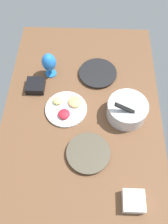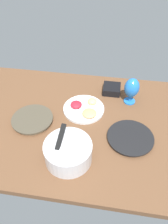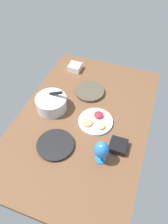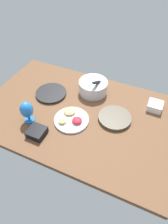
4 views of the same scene
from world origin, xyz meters
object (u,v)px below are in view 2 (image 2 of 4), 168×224
hurricane_glass_blue (132,88)px  mixing_bowl (68,151)px  dinner_plate_left (130,138)px  fruit_platter (84,108)px  dinner_plate_right (33,120)px  square_bowl_black (112,89)px

hurricane_glass_blue → mixing_bowl: bearing=58.3°
dinner_plate_left → hurricane_glass_blue: (0.62, -34.12, 10.42)cm
fruit_platter → hurricane_glass_blue: size_ratio=1.43×
dinner_plate_right → fruit_platter: fruit_platter is taller
dinner_plate_left → hurricane_glass_blue: 35.68cm
fruit_platter → hurricane_glass_blue: hurricane_glass_blue is taller
dinner_plate_right → dinner_plate_left: bearing=175.2°
mixing_bowl → square_bowl_black: 64.92cm
mixing_bowl → dinner_plate_left: bearing=-150.7°
dinner_plate_right → square_bowl_black: square_bowl_black is taller
dinner_plate_left → dinner_plate_right: size_ratio=1.05×
dinner_plate_right → fruit_platter: bearing=-153.4°
mixing_bowl → square_bowl_black: size_ratio=2.05×
square_bowl_black → mixing_bowl: bearing=72.6°
mixing_bowl → fruit_platter: (-2.20, -39.14, -4.61)cm
dinner_plate_left → fruit_platter: bearing=-33.5°
mixing_bowl → fruit_platter: bearing=-93.2°
hurricane_glass_blue → square_bowl_black: hurricane_glass_blue is taller
hurricane_glass_blue → dinner_plate_right: bearing=25.3°
dinner_plate_right → mixing_bowl: size_ratio=1.03×
dinner_plate_left → dinner_plate_right: dinner_plate_right is taller
mixing_bowl → dinner_plate_right: bearing=-40.0°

